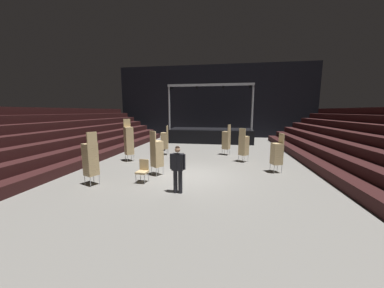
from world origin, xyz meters
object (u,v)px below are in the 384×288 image
at_px(stage_riser, 210,135).
at_px(chair_stack_front_left, 165,140).
at_px(chair_stack_rear_right, 244,145).
at_px(equipment_road_case, 158,147).
at_px(chair_stack_front_right, 277,153).
at_px(loose_chair_near_man, 143,170).
at_px(chair_stack_mid_right, 91,159).
at_px(chair_stack_mid_centre, 157,153).
at_px(chair_stack_mid_left, 226,140).
at_px(chair_stack_rear_left, 129,140).
at_px(man_with_tie, 178,167).

distance_m(stage_riser, chair_stack_front_left, 7.06).
height_order(chair_stack_rear_right, equipment_road_case, chair_stack_rear_right).
bearing_deg(chair_stack_front_right, loose_chair_near_man, 94.89).
xyz_separation_m(chair_stack_mid_right, chair_stack_mid_centre, (2.14, 1.69, -0.04)).
relative_size(chair_stack_front_left, chair_stack_mid_centre, 0.96).
xyz_separation_m(stage_riser, chair_stack_front_right, (3.91, -9.71, 0.26)).
bearing_deg(chair_stack_mid_left, equipment_road_case, 106.01).
relative_size(chair_stack_mid_right, chair_stack_rear_left, 0.86).
height_order(chair_stack_front_left, chair_stack_rear_right, same).
xyz_separation_m(chair_stack_front_right, chair_stack_mid_left, (-2.39, 3.75, 0.08)).
relative_size(chair_stack_mid_centre, chair_stack_rear_left, 0.83).
height_order(stage_riser, equipment_road_case, stage_riser).
bearing_deg(chair_stack_front_left, chair_stack_mid_right, 163.38).
relative_size(chair_stack_mid_left, chair_stack_mid_centre, 1.00).
bearing_deg(stage_riser, chair_stack_mid_right, -106.41).
xyz_separation_m(chair_stack_front_left, loose_chair_near_man, (0.71, -5.50, -0.45)).
bearing_deg(chair_stack_mid_centre, chair_stack_rear_left, 172.54).
height_order(chair_stack_front_left, chair_stack_mid_right, chair_stack_mid_right).
height_order(man_with_tie, chair_stack_rear_right, chair_stack_rear_right).
height_order(chair_stack_mid_right, chair_stack_rear_right, chair_stack_mid_right).
distance_m(chair_stack_front_right, equipment_road_case, 8.61).
bearing_deg(chair_stack_mid_right, equipment_road_case, 20.92).
height_order(chair_stack_rear_right, loose_chair_near_man, chair_stack_rear_right).
distance_m(man_with_tie, chair_stack_front_left, 6.83).
distance_m(chair_stack_mid_left, equipment_road_case, 5.09).
relative_size(chair_stack_front_right, chair_stack_rear_left, 0.76).
height_order(man_with_tie, chair_stack_mid_left, chair_stack_mid_left).
distance_m(chair_stack_front_left, loose_chair_near_man, 5.56).
distance_m(chair_stack_front_left, chair_stack_mid_right, 6.25).
xyz_separation_m(man_with_tie, chair_stack_rear_right, (2.68, 5.19, 0.01)).
bearing_deg(chair_stack_mid_right, chair_stack_front_left, 12.19).
relative_size(chair_stack_front_left, chair_stack_rear_left, 0.79).
height_order(chair_stack_front_right, equipment_road_case, chair_stack_front_right).
distance_m(chair_stack_rear_left, equipment_road_case, 3.54).
distance_m(chair_stack_mid_right, chair_stack_mid_centre, 2.72).
height_order(stage_riser, chair_stack_mid_centre, stage_riser).
xyz_separation_m(chair_stack_rear_left, loose_chair_near_man, (2.24, -3.39, -0.70)).
bearing_deg(stage_riser, chair_stack_rear_left, -115.33).
height_order(chair_stack_mid_right, chair_stack_rear_left, chair_stack_rear_left).
height_order(man_with_tie, chair_stack_rear_left, chair_stack_rear_left).
bearing_deg(chair_stack_rear_right, man_with_tie, -78.67).
xyz_separation_m(chair_stack_mid_right, equipment_road_case, (0.27, 7.39, -0.79)).
height_order(stage_riser, chair_stack_front_left, stage_riser).
bearing_deg(loose_chair_near_man, chair_stack_rear_right, -131.12).
bearing_deg(chair_stack_rear_left, chair_stack_mid_right, 49.44).
relative_size(chair_stack_rear_left, equipment_road_case, 2.75).
bearing_deg(chair_stack_rear_left, man_with_tie, 86.78).
distance_m(chair_stack_front_left, equipment_road_case, 1.69).
bearing_deg(chair_stack_mid_centre, man_with_tie, -17.80).
height_order(chair_stack_mid_left, chair_stack_rear_left, chair_stack_rear_left).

